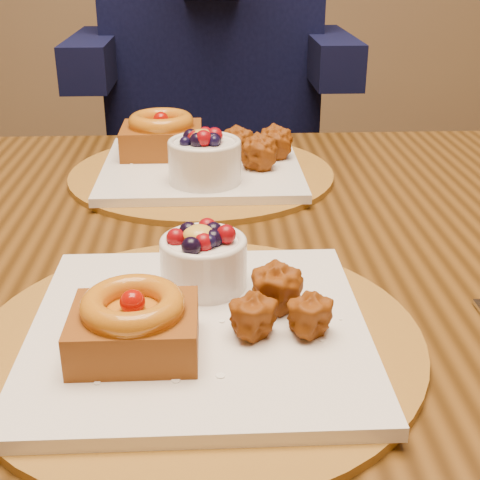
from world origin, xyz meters
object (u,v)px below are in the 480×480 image
at_px(place_setting_far, 199,159).
at_px(dining_table, 203,297).
at_px(place_setting_near, 197,319).
at_px(chair_far, 204,155).

bearing_deg(place_setting_far, dining_table, -89.09).
distance_m(place_setting_near, chair_far, 1.25).
xyz_separation_m(dining_table, chair_far, (-0.00, 1.01, -0.13)).
relative_size(place_setting_near, chair_far, 0.38).
distance_m(place_setting_far, chair_far, 0.83).
bearing_deg(chair_far, dining_table, -100.68).
distance_m(place_setting_near, place_setting_far, 0.43).
bearing_deg(chair_far, place_setting_near, -100.78).
bearing_deg(chair_far, place_setting_far, -100.89).
xyz_separation_m(place_setting_far, chair_far, (0.00, 0.80, -0.24)).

